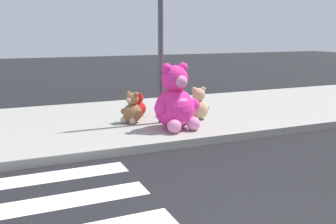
{
  "coord_description": "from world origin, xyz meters",
  "views": [
    {
      "loc": [
        -2.06,
        -2.96,
        2.04
      ],
      "look_at": [
        0.81,
        3.6,
        0.55
      ],
      "focal_mm": 41.21,
      "sensor_mm": 36.0,
      "label": 1
    }
  ],
  "objects": [
    {
      "name": "sidewalk",
      "position": [
        0.0,
        5.2,
        0.07
      ],
      "size": [
        28.0,
        4.4,
        0.15
      ],
      "primitive_type": "cube",
      "color": "#9E9B93",
      "rests_on": "ground_plane"
    },
    {
      "name": "sign_pole",
      "position": [
        1.0,
        4.4,
        1.85
      ],
      "size": [
        0.56,
        0.11,
        3.2
      ],
      "color": "#4C4C51",
      "rests_on": "sidewalk"
    },
    {
      "name": "plush_pink_large",
      "position": [
        1.07,
        3.81,
        0.67
      ],
      "size": [
        1.0,
        0.9,
        1.3
      ],
      "color": "#F22D93",
      "rests_on": "sidewalk"
    },
    {
      "name": "plush_brown",
      "position": [
        0.44,
        4.66,
        0.42
      ],
      "size": [
        0.48,
        0.47,
        0.66
      ],
      "color": "olive",
      "rests_on": "sidewalk"
    },
    {
      "name": "plush_yellow",
      "position": [
        1.6,
        5.01,
        0.42
      ],
      "size": [
        0.47,
        0.49,
        0.69
      ],
      "color": "yellow",
      "rests_on": "sidewalk"
    },
    {
      "name": "plush_tan",
      "position": [
        1.9,
        4.42,
        0.44
      ],
      "size": [
        0.55,
        0.5,
        0.72
      ],
      "color": "tan",
      "rests_on": "sidewalk"
    },
    {
      "name": "plush_red",
      "position": [
        0.79,
        5.25,
        0.37
      ],
      "size": [
        0.38,
        0.41,
        0.54
      ],
      "color": "red",
      "rests_on": "sidewalk"
    }
  ]
}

